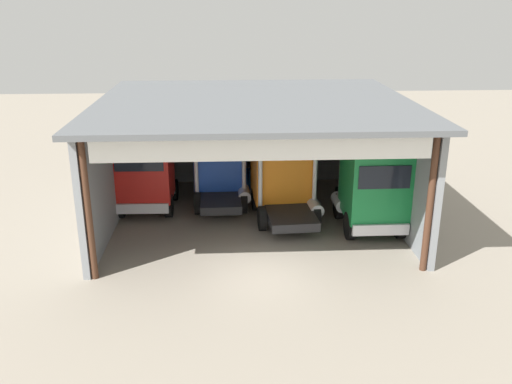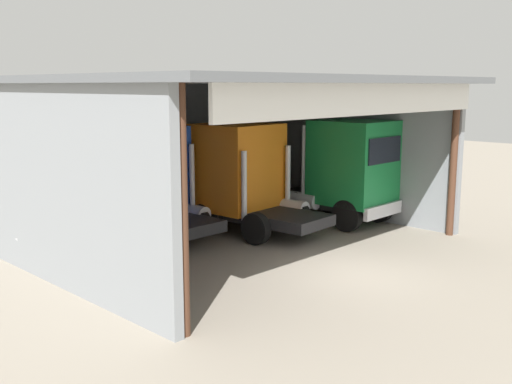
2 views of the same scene
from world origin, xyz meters
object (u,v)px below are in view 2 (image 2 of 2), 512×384
truck_red_left_bay (70,197)px  truck_orange_center_left_bay (242,175)px  truck_blue_yard_outside (146,179)px  oil_drum (23,224)px  truck_green_right_bay (348,170)px  tool_cart (155,206)px

truck_red_left_bay → truck_orange_center_left_bay: 6.19m
truck_blue_yard_outside → oil_drum: bearing=138.8°
truck_red_left_bay → truck_green_right_bay: size_ratio=0.97×
truck_red_left_bay → truck_orange_center_left_bay: bearing=174.7°
truck_red_left_bay → oil_drum: (0.24, 3.72, -1.47)m
truck_green_right_bay → oil_drum: truck_green_right_bay is taller
truck_red_left_bay → truck_orange_center_left_bay: (6.15, -0.71, 0.03)m
truck_green_right_bay → tool_cart: truck_green_right_bay is taller
truck_orange_center_left_bay → truck_blue_yard_outside: bearing=143.3°
truck_blue_yard_outside → oil_drum: size_ratio=4.91×
truck_orange_center_left_bay → oil_drum: size_ratio=5.29×
truck_blue_yard_outside → oil_drum: 4.34m
truck_green_right_bay → truck_blue_yard_outside: bearing=-32.0°
oil_drum → tool_cart: bearing=-8.4°
truck_orange_center_left_bay → oil_drum: truck_orange_center_left_bay is taller
truck_blue_yard_outside → truck_green_right_bay: 7.29m
truck_blue_yard_outside → truck_red_left_bay: bearing=-163.1°
tool_cart → oil_drum: bearing=171.6°
truck_blue_yard_outside → truck_orange_center_left_bay: truck_orange_center_left_bay is taller
truck_orange_center_left_bay → oil_drum: bearing=139.4°
oil_drum → tool_cart: tool_cart is taller
truck_blue_yard_outside → tool_cart: (1.71, 1.91, -1.45)m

